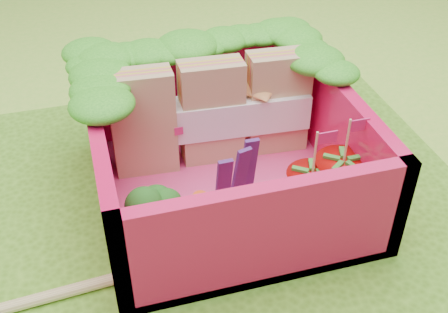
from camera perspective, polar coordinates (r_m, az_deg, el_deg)
ground at (r=2.90m, az=0.65°, el=-6.27°), size 14.00×14.00×0.00m
placemat at (r=2.89m, az=0.65°, el=-6.05°), size 2.60×2.60×0.03m
bento_floor at (r=2.98m, az=0.21°, el=-3.42°), size 1.30×1.30×0.05m
bento_box at (r=2.82m, az=0.22°, el=0.44°), size 1.30×1.30×0.55m
lettuce_ruffle at (r=3.06m, az=-2.39°, el=10.83°), size 1.43×0.83×0.11m
sandwich_stack at (r=3.01m, az=-1.14°, el=4.47°), size 1.08×0.24×0.59m
broccoli at (r=2.58m, az=-7.36°, el=-5.18°), size 0.31×0.31×0.27m
carrot_sticks at (r=2.61m, az=-3.35°, el=-6.37°), size 0.17×0.10×0.24m
purple_wedges at (r=2.73m, az=1.38°, el=-2.03°), size 0.24×0.14×0.38m
strawberry_left at (r=2.75m, az=8.75°, el=-3.66°), size 0.25×0.25×0.49m
strawberry_right at (r=2.82m, az=11.73°, el=-2.64°), size 0.28×0.28×0.52m
snap_peas at (r=2.89m, az=7.54°, el=-4.04°), size 0.64×0.47×0.05m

